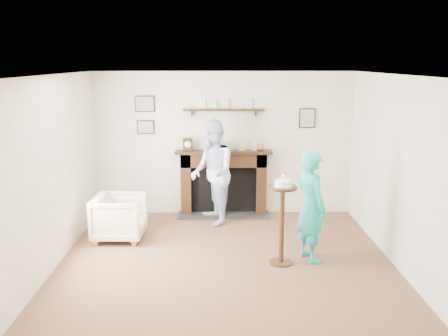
{
  "coord_description": "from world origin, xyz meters",
  "views": [
    {
      "loc": [
        -0.11,
        -6.11,
        2.67
      ],
      "look_at": [
        -0.01,
        0.9,
        1.16
      ],
      "focal_mm": 40.0,
      "sensor_mm": 36.0,
      "label": 1
    }
  ],
  "objects": [
    {
      "name": "ground",
      "position": [
        0.0,
        0.0,
        0.0
      ],
      "size": [
        5.0,
        5.0,
        0.0
      ],
      "primitive_type": "plane",
      "color": "brown",
      "rests_on": "ground"
    },
    {
      "name": "woman",
      "position": [
        1.15,
        0.31,
        0.0
      ],
      "size": [
        0.54,
        0.65,
        1.52
      ],
      "primitive_type": "imported",
      "rotation": [
        0.0,
        0.0,
        1.95
      ],
      "color": "#20B7A1",
      "rests_on": "ground"
    },
    {
      "name": "room_shell",
      "position": [
        -0.0,
        0.69,
        1.62
      ],
      "size": [
        4.54,
        5.02,
        2.52
      ],
      "color": "beige",
      "rests_on": "ground"
    },
    {
      "name": "pedestal_table",
      "position": [
        0.74,
        0.18,
        0.75
      ],
      "size": [
        0.38,
        0.38,
        1.23
      ],
      "color": "black",
      "rests_on": "ground"
    },
    {
      "name": "man",
      "position": [
        -0.2,
        1.9,
        0.0
      ],
      "size": [
        0.84,
        0.98,
        1.74
      ],
      "primitive_type": "imported",
      "rotation": [
        0.0,
        0.0,
        -1.33
      ],
      "color": "silver",
      "rests_on": "ground"
    },
    {
      "name": "armchair",
      "position": [
        -1.6,
        1.15,
        0.0
      ],
      "size": [
        0.78,
        0.76,
        0.69
      ],
      "primitive_type": "imported",
      "rotation": [
        0.0,
        0.0,
        1.53
      ],
      "color": "#C6BA93",
      "rests_on": "ground"
    }
  ]
}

